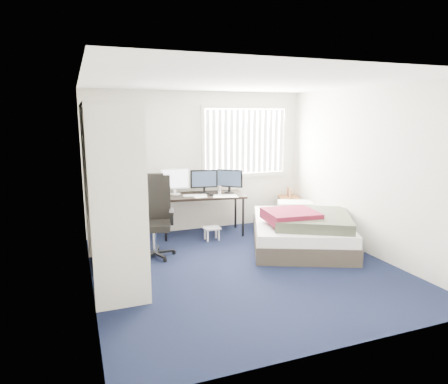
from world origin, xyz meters
name	(u,v)px	position (x,y,z in m)	size (l,w,h in m)	color
ground	(244,268)	(0.00, 0.00, 0.00)	(4.20, 4.20, 0.00)	black
room_shell	(245,159)	(0.00, 0.00, 1.51)	(4.20, 4.20, 4.20)	silver
window_assembly	(245,141)	(0.90, 2.04, 1.60)	(1.72, 0.09, 1.32)	white
closet	(113,175)	(-1.67, 0.27, 1.35)	(0.64, 1.84, 2.22)	beige
desk	(202,192)	(-0.04, 1.75, 0.75)	(1.54, 0.89, 1.18)	black
office_chair	(155,225)	(-1.04, 0.96, 0.47)	(0.70, 0.70, 1.22)	black
footstool	(212,230)	(-0.01, 1.35, 0.17)	(0.27, 0.22, 0.22)	white
nightstand	(289,200)	(1.75, 1.85, 0.45)	(0.62, 0.84, 0.70)	brown
bed	(301,229)	(1.24, 0.55, 0.28)	(2.14, 2.39, 0.65)	#383028
pine_box	(123,278)	(-1.65, -0.15, 0.16)	(0.42, 0.32, 0.32)	#9E894F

